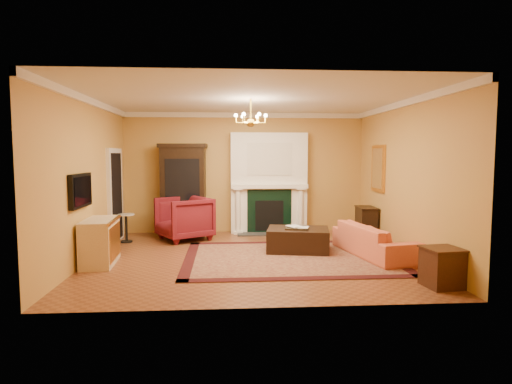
{
  "coord_description": "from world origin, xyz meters",
  "views": [
    {
      "loc": [
        -0.46,
        -8.06,
        1.96
      ],
      "look_at": [
        0.12,
        0.3,
        1.23
      ],
      "focal_mm": 30.0,
      "sensor_mm": 36.0,
      "label": 1
    }
  ],
  "objects": [
    {
      "name": "floor",
      "position": [
        0.0,
        0.0,
        -0.01
      ],
      "size": [
        6.0,
        5.5,
        0.02
      ],
      "primitive_type": "cube",
      "color": "brown",
      "rests_on": "ground"
    },
    {
      "name": "china_cabinet",
      "position": [
        -1.52,
        2.49,
        1.06
      ],
      "size": [
        1.08,
        0.53,
        2.13
      ],
      "primitive_type": "cube",
      "rotation": [
        0.0,
        0.0,
        -0.04
      ],
      "color": "black",
      "rests_on": "floor"
    },
    {
      "name": "ottoman_tray",
      "position": [
        0.94,
        0.35,
        0.48
      ],
      "size": [
        0.49,
        0.42,
        0.03
      ],
      "primitive_type": "cube",
      "rotation": [
        0.0,
        0.0,
        -0.24
      ],
      "color": "black",
      "rests_on": "leather_ottoman"
    },
    {
      "name": "wall_right",
      "position": [
        3.01,
        0.0,
        1.5
      ],
      "size": [
        0.02,
        5.5,
        3.0
      ],
      "primitive_type": "cube",
      "color": "#BC8543",
      "rests_on": "floor"
    },
    {
      "name": "leather_ottoman",
      "position": [
        0.98,
        0.41,
        0.24
      ],
      "size": [
        1.36,
        1.1,
        0.45
      ],
      "primitive_type": "cube",
      "rotation": [
        0.0,
        0.0,
        -0.19
      ],
      "color": "black",
      "rests_on": "oriental_rug"
    },
    {
      "name": "wingback_armchair",
      "position": [
        -1.44,
        1.79,
        0.55
      ],
      "size": [
        1.4,
        1.42,
        1.09
      ],
      "primitive_type": "imported",
      "rotation": [
        0.0,
        0.0,
        -1.04
      ],
      "color": "maroon",
      "rests_on": "floor"
    },
    {
      "name": "oriental_rug",
      "position": [
        0.73,
        -0.14,
        0.01
      ],
      "size": [
        3.97,
        2.98,
        0.02
      ],
      "primitive_type": "cube",
      "rotation": [
        0.0,
        0.0,
        0.0
      ],
      "color": "#490F14",
      "rests_on": "floor"
    },
    {
      "name": "gilt_mirror",
      "position": [
        2.97,
        1.4,
        1.65
      ],
      "size": [
        0.06,
        0.76,
        1.05
      ],
      "color": "gold",
      "rests_on": "wall_right"
    },
    {
      "name": "wall_back",
      "position": [
        0.0,
        2.76,
        1.5
      ],
      "size": [
        6.0,
        0.02,
        3.0
      ],
      "primitive_type": "cube",
      "color": "#BC8543",
      "rests_on": "floor"
    },
    {
      "name": "chandelier",
      "position": [
        -0.0,
        0.0,
        2.61
      ],
      "size": [
        0.63,
        0.55,
        0.53
      ],
      "color": "gold",
      "rests_on": "ceiling"
    },
    {
      "name": "wall_left",
      "position": [
        -3.01,
        0.0,
        1.5
      ],
      "size": [
        0.02,
        5.5,
        3.0
      ],
      "primitive_type": "cube",
      "color": "#BC8543",
      "rests_on": "floor"
    },
    {
      "name": "ceiling",
      "position": [
        0.0,
        0.0,
        3.01
      ],
      "size": [
        6.0,
        5.5,
        0.02
      ],
      "primitive_type": "cube",
      "color": "silver",
      "rests_on": "wall_back"
    },
    {
      "name": "end_table",
      "position": [
        2.72,
        -2.06,
        0.28
      ],
      "size": [
        0.54,
        0.54,
        0.56
      ],
      "primitive_type": "cube",
      "rotation": [
        0.0,
        0.0,
        0.13
      ],
      "color": "#381A0F",
      "rests_on": "floor"
    },
    {
      "name": "tv_panel",
      "position": [
        -2.95,
        -0.6,
        1.35
      ],
      "size": [
        0.09,
        0.95,
        0.58
      ],
      "color": "black",
      "rests_on": "wall_left"
    },
    {
      "name": "book_b",
      "position": [
        0.96,
        0.32,
        0.64
      ],
      "size": [
        0.2,
        0.08,
        0.28
      ],
      "primitive_type": "imported",
      "rotation": [
        0.0,
        0.0,
        -0.27
      ],
      "color": "gray",
      "rests_on": "ottoman_tray"
    },
    {
      "name": "crown_molding",
      "position": [
        0.0,
        0.96,
        2.94
      ],
      "size": [
        6.0,
        5.5,
        0.12
      ],
      "color": "white",
      "rests_on": "ceiling"
    },
    {
      "name": "console_table",
      "position": [
        2.78,
        1.58,
        0.36
      ],
      "size": [
        0.4,
        0.67,
        0.72
      ],
      "primitive_type": "cube",
      "rotation": [
        0.0,
        0.0,
        -0.05
      ],
      "color": "black",
      "rests_on": "floor"
    },
    {
      "name": "doorway",
      "position": [
        -2.95,
        1.7,
        1.05
      ],
      "size": [
        0.08,
        1.05,
        2.1
      ],
      "color": "silver",
      "rests_on": "wall_left"
    },
    {
      "name": "topiary_left",
      "position": [
        -0.11,
        2.53,
        1.44
      ],
      "size": [
        0.15,
        0.15,
        0.39
      ],
      "color": "tan",
      "rests_on": "fireplace"
    },
    {
      "name": "wall_front",
      "position": [
        0.0,
        -2.76,
        1.5
      ],
      "size": [
        6.0,
        0.02,
        3.0
      ],
      "primitive_type": "cube",
      "color": "#BC8543",
      "rests_on": "floor"
    },
    {
      "name": "coral_sofa",
      "position": [
        2.41,
        -0.06,
        0.41
      ],
      "size": [
        0.99,
        2.17,
        0.82
      ],
      "primitive_type": "imported",
      "rotation": [
        0.0,
        0.0,
        1.76
      ],
      "color": "#D66743",
      "rests_on": "floor"
    },
    {
      "name": "topiary_right",
      "position": [
        1.31,
        2.53,
        1.49
      ],
      "size": [
        0.18,
        0.18,
        0.48
      ],
      "color": "tan",
      "rests_on": "fireplace"
    },
    {
      "name": "pedestal_table",
      "position": [
        -2.7,
        1.57,
        0.37
      ],
      "size": [
        0.36,
        0.36,
        0.64
      ],
      "color": "black",
      "rests_on": "floor"
    },
    {
      "name": "fireplace",
      "position": [
        0.6,
        2.57,
        1.19
      ],
      "size": [
        1.9,
        0.7,
        2.5
      ],
      "color": "white",
      "rests_on": "wall_back"
    },
    {
      "name": "book_a",
      "position": [
        0.8,
        0.34,
        0.66
      ],
      "size": [
        0.22,
        0.13,
        0.32
      ],
      "primitive_type": "imported",
      "rotation": [
        0.0,
        0.0,
        0.45
      ],
      "color": "gray",
      "rests_on": "ottoman_tray"
    },
    {
      "name": "commode",
      "position": [
        -2.73,
        -0.34,
        0.41
      ],
      "size": [
        0.59,
        1.12,
        0.81
      ],
      "primitive_type": "cube",
      "rotation": [
        0.0,
        0.0,
        0.07
      ],
      "color": "beige",
      "rests_on": "floor"
    }
  ]
}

